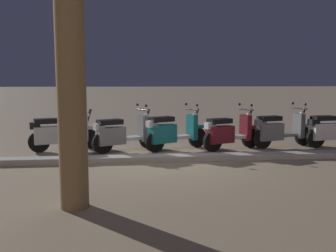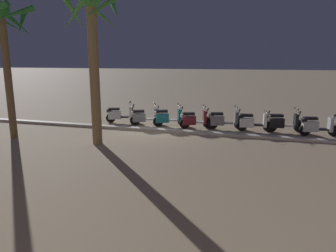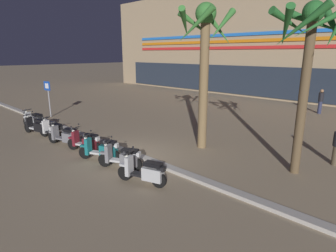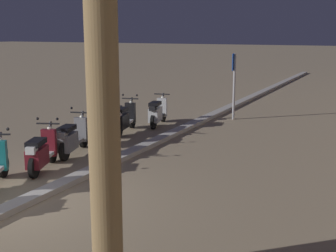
% 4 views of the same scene
% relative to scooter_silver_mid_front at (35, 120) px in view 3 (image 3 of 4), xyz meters
% --- Properties ---
extents(ground_plane, '(200.00, 200.00, 0.00)m').
position_rel_scooter_silver_mid_front_xyz_m(ground_plane, '(7.54, 0.84, -0.47)').
color(ground_plane, '#9E896B').
extents(curb_strip, '(60.00, 0.36, 0.12)m').
position_rel_scooter_silver_mid_front_xyz_m(curb_strip, '(7.54, 1.06, -0.41)').
color(curb_strip, '#BCB7AD').
rests_on(curb_strip, ground).
extents(scooter_silver_mid_front, '(1.79, 0.70, 1.04)m').
position_rel_scooter_silver_mid_front_xyz_m(scooter_silver_mid_front, '(0.00, 0.00, 0.00)').
color(scooter_silver_mid_front, black).
rests_on(scooter_silver_mid_front, ground).
extents(scooter_black_tail_end, '(1.81, 0.71, 1.17)m').
position_rel_scooter_silver_mid_front_xyz_m(scooter_black_tail_end, '(1.43, -0.45, -0.00)').
color(scooter_black_tail_end, black).
rests_on(scooter_black_tail_end, ground).
extents(scooter_white_mid_centre, '(1.78, 0.63, 1.04)m').
position_rel_scooter_silver_mid_front_xyz_m(scooter_white_mid_centre, '(2.83, -0.21, -0.01)').
color(scooter_white_mid_centre, black).
rests_on(scooter_white_mid_centre, ground).
extents(scooter_grey_mid_rear, '(1.82, 0.78, 1.17)m').
position_rel_scooter_silver_mid_front_xyz_m(scooter_grey_mid_rear, '(4.25, -0.29, -0.01)').
color(scooter_grey_mid_rear, black).
rests_on(scooter_grey_mid_rear, ground).
extents(scooter_maroon_gap_after_mid, '(1.64, 0.84, 1.17)m').
position_rel_scooter_silver_mid_front_xyz_m(scooter_maroon_gap_after_mid, '(5.69, -0.05, -0.02)').
color(scooter_maroon_gap_after_mid, black).
rests_on(scooter_maroon_gap_after_mid, ground).
extents(scooter_teal_second_in_line, '(1.68, 0.96, 1.17)m').
position_rel_scooter_silver_mid_front_xyz_m(scooter_teal_second_in_line, '(7.13, -0.16, -0.00)').
color(scooter_teal_second_in_line, black).
rests_on(scooter_teal_second_in_line, ground).
extents(scooter_grey_last_in_row, '(1.66, 0.93, 1.17)m').
position_rel_scooter_silver_mid_front_xyz_m(scooter_grey_last_in_row, '(8.40, -0.10, -0.02)').
color(scooter_grey_last_in_row, black).
rests_on(scooter_grey_last_in_row, ground).
extents(scooter_silver_lead_nearest, '(1.75, 0.82, 1.17)m').
position_rel_scooter_silver_mid_front_xyz_m(scooter_silver_lead_nearest, '(9.94, -0.38, -0.02)').
color(scooter_silver_lead_nearest, black).
rests_on(scooter_silver_lead_nearest, ground).
extents(crossing_sign, '(0.59, 0.18, 2.40)m').
position_rel_scooter_silver_mid_front_xyz_m(crossing_sign, '(-2.31, 1.92, 1.04)').
color(crossing_sign, '#939399').
rests_on(crossing_sign, ground).
extents(palm_tree_far_corner, '(2.34, 2.59, 6.22)m').
position_rel_scooter_silver_mid_front_xyz_m(palm_tree_far_corner, '(8.93, 3.95, 4.04)').
color(palm_tree_far_corner, olive).
rests_on(palm_tree_far_corner, ground).
extents(palm_tree_mid_walkway, '(2.59, 2.54, 5.81)m').
position_rel_scooter_silver_mid_front_xyz_m(palm_tree_mid_walkway, '(13.12, 4.02, 4.01)').
color(palm_tree_mid_walkway, brown).
rests_on(palm_tree_mid_walkway, ground).
extents(pedestrian_strolling_near_curb, '(0.34, 0.34, 1.74)m').
position_rel_scooter_silver_mid_front_xyz_m(pedestrian_strolling_near_curb, '(10.52, 15.74, 0.46)').
color(pedestrian_strolling_near_curb, '#2D3351').
rests_on(pedestrian_strolling_near_curb, ground).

